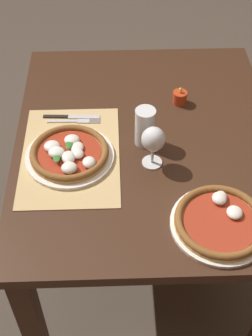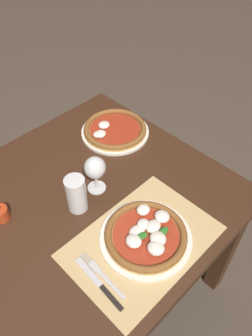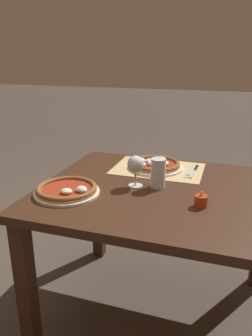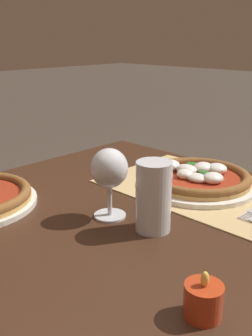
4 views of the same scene
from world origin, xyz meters
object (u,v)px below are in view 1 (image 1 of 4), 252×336
(pizza_far, at_px, (220,221))
(fork, at_px, (74,121))
(pizza_near, at_px, (69,153))
(pint_glass, at_px, (145,127))
(knife, at_px, (72,117))
(votive_candle, at_px, (180,98))
(wine_glass, at_px, (153,141))

(pizza_far, height_order, fork, pizza_far)
(pizza_near, bearing_deg, pint_glass, 105.75)
(fork, height_order, knife, knife)
(knife, relative_size, votive_candle, 2.99)
(pint_glass, bearing_deg, votive_candle, 145.65)
(knife, height_order, votive_candle, votive_candle)
(votive_candle, bearing_deg, wine_glass, -21.84)
(pizza_far, relative_size, votive_candle, 4.22)
(pizza_far, bearing_deg, wine_glass, -145.48)
(wine_glass, distance_m, fork, 0.37)
(knife, bearing_deg, wine_glass, 49.29)
(pint_glass, bearing_deg, pizza_near, -74.25)
(fork, bearing_deg, votive_candle, 104.37)
(wine_glass, distance_m, pint_glass, 0.11)
(pizza_near, distance_m, knife, 0.22)
(pint_glass, bearing_deg, wine_glass, 10.48)
(pizza_near, height_order, pint_glass, pint_glass)
(votive_candle, bearing_deg, pint_glass, -34.35)
(fork, bearing_deg, pizza_far, 43.18)
(pizza_far, relative_size, pint_glass, 2.09)
(pint_glass, bearing_deg, fork, -114.28)
(pizza_far, bearing_deg, pint_glass, -151.34)
(votive_candle, bearing_deg, fork, -75.63)
(pizza_near, bearing_deg, knife, -178.97)
(pint_glass, relative_size, votive_candle, 2.01)
(pizza_near, height_order, votive_candle, votive_candle)
(knife, xyz_separation_m, votive_candle, (-0.08, 0.42, 0.02))
(pizza_near, relative_size, fork, 1.54)
(wine_glass, relative_size, fork, 0.77)
(pint_glass, distance_m, fork, 0.29)
(wine_glass, height_order, knife, wine_glass)
(wine_glass, bearing_deg, pint_glass, -169.52)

